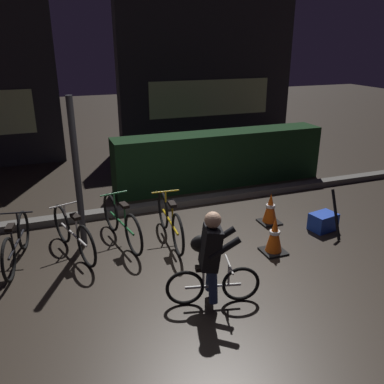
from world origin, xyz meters
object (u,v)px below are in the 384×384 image
Objects in this scene: parked_bike_right_mid at (170,221)px; closed_umbrella at (336,215)px; traffic_cone_far at (270,209)px; street_post at (77,175)px; parked_bike_center_right at (121,222)px; cyclist at (211,258)px; traffic_cone_near at (274,235)px; parked_bike_left_mid at (16,243)px; blue_crate at (323,222)px; parked_bike_center_left at (73,234)px.

parked_bike_right_mid reaches higher than closed_umbrella.
parked_bike_right_mid reaches higher than traffic_cone_far.
street_post is 1.04m from parked_bike_center_right.
traffic_cone_near is at bearing 43.72° from cyclist.
traffic_cone_far is (0.50, 0.97, -0.01)m from traffic_cone_near.
street_post is at bearing -64.80° from parked_bike_left_mid.
street_post reaches higher than blue_crate.
parked_bike_center_right is 0.98× the size of parked_bike_right_mid.
parked_bike_right_mid is at bearing 145.36° from traffic_cone_near.
traffic_cone_near is at bearing 108.88° from closed_umbrella.
cyclist is (0.72, -2.00, 0.28)m from parked_bike_center_right.
parked_bike_left_mid is 0.98× the size of parked_bike_center_left.
traffic_cone_near is 0.48× the size of cyclist.
parked_bike_center_left is at bearing 178.62° from traffic_cone_far.
blue_crate is 0.34m from closed_umbrella.
traffic_cone_far is (3.40, -0.08, -0.06)m from parked_bike_center_left.
traffic_cone_far is 0.93m from blue_crate.
blue_crate is at bearing -116.16° from parked_bike_center_left.
traffic_cone_far is at bearing 142.03° from blue_crate.
parked_bike_right_mid reaches higher than parked_bike_left_mid.
traffic_cone_far is at bearing 62.63° from traffic_cone_near.
parked_bike_left_mid is 2.52× the size of traffic_cone_near.
parked_bike_center_left is 3.40m from traffic_cone_far.
parked_bike_center_right is 1.32× the size of cyclist.
parked_bike_left_mid is 0.92× the size of parked_bike_center_right.
street_post reaches higher than traffic_cone_near.
parked_bike_center_left is (0.81, -0.00, 0.01)m from parked_bike_left_mid.
parked_bike_left_mid is 0.91× the size of parked_bike_right_mid.
traffic_cone_far is at bearing 54.91° from closed_umbrella.
parked_bike_center_left is at bearing 89.88° from closed_umbrella.
traffic_cone_far is (2.63, -0.21, -0.07)m from parked_bike_center_right.
cyclist reaches higher than parked_bike_center_right.
parked_bike_left_mid is 1.21× the size of cyclist.
street_post is 3.38m from traffic_cone_far.
parked_bike_center_right is at bearing -74.66° from parked_bike_left_mid.
parked_bike_center_right is (1.58, 0.13, 0.02)m from parked_bike_left_mid.
parked_bike_center_right is at bearing 166.99° from blue_crate.
closed_umbrella is (2.67, 0.97, -0.25)m from cyclist.
parked_bike_center_left is 2.41m from cyclist.
parked_bike_right_mid is (0.75, -0.22, 0.00)m from parked_bike_center_right.
parked_bike_right_mid is 3.79× the size of blue_crate.
parked_bike_center_left reaches higher than traffic_cone_near.
cyclist is at bearing 122.12° from closed_umbrella.
parked_bike_center_right is 2.44m from traffic_cone_near.
cyclist reaches higher than blue_crate.
parked_bike_left_mid is 4.21m from traffic_cone_far.
parked_bike_center_left is at bearing -122.80° from street_post.
parked_bike_right_mid is at bearing -81.58° from parked_bike_left_mid.
closed_umbrella reaches higher than parked_bike_center_left.
traffic_cone_far is (3.24, -0.33, -0.91)m from street_post.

